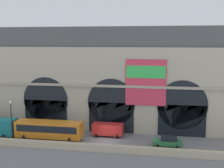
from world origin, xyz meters
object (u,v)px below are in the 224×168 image
Objects in this scene: street_lamp_quayside at (11,117)px; van_center at (108,129)px; bus_midwest at (49,129)px; car_mideast at (168,142)px.

van_center is at bearing 24.41° from street_lamp_quayside.
bus_midwest is 1.59× the size of street_lamp_quayside.
street_lamp_quayside is at bearing -172.76° from car_mideast.
car_mideast is at bearing 7.24° from street_lamp_quayside.
van_center is (9.12, 3.53, -0.54)m from bus_midwest.
street_lamp_quayside reaches higher than van_center.
car_mideast is (10.03, -3.33, -0.44)m from van_center.
van_center is at bearing 161.62° from car_mideast.
bus_midwest is 2.50× the size of car_mideast.
bus_midwest is 6.31m from street_lamp_quayside.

